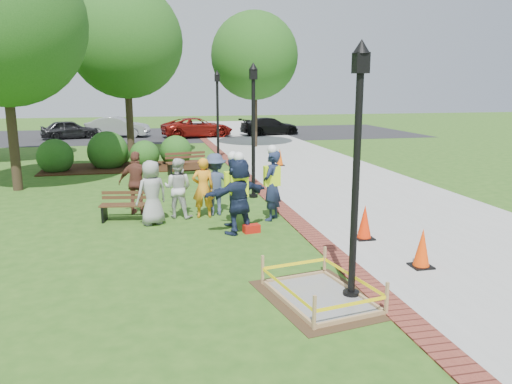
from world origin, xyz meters
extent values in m
plane|color=#285116|center=(0.00, 0.00, 0.00)|extent=(100.00, 100.00, 0.00)
cube|color=#9E9E99|center=(5.00, 10.00, 0.01)|extent=(6.00, 60.00, 0.02)
cube|color=maroon|center=(1.75, 10.00, 0.01)|extent=(0.50, 60.00, 0.03)
cube|color=#381E0F|center=(-3.00, 12.00, 0.02)|extent=(7.00, 3.00, 0.05)
cube|color=black|center=(0.00, 27.00, 0.00)|extent=(36.00, 12.00, 0.01)
cube|color=#47331E|center=(0.70, -2.96, 0.00)|extent=(2.09, 2.57, 0.01)
cube|color=gray|center=(0.70, -2.96, 0.02)|extent=(1.51, 1.99, 0.04)
cube|color=tan|center=(0.70, -2.96, 0.04)|extent=(1.65, 2.13, 0.08)
cube|color=tan|center=(0.70, -2.96, 0.28)|extent=(1.68, 2.16, 0.55)
cube|color=yellow|center=(0.70, -2.96, 0.30)|extent=(1.63, 2.11, 0.06)
cube|color=#4E361A|center=(-2.64, 2.88, 0.44)|extent=(1.49, 0.65, 0.04)
cube|color=#4E361A|center=(-2.60, 3.11, 0.66)|extent=(1.43, 0.28, 0.23)
cube|color=black|center=(-2.64, 2.88, 0.21)|extent=(1.37, 0.69, 0.42)
cube|color=#522A1C|center=(-0.49, 9.70, 0.51)|extent=(1.73, 0.79, 0.04)
cube|color=#522A1C|center=(-0.54, 9.96, 0.77)|extent=(1.65, 0.35, 0.27)
cube|color=black|center=(-0.49, 9.70, 0.25)|extent=(1.59, 0.83, 0.49)
cube|color=black|center=(3.16, -2.00, 0.03)|extent=(0.41, 0.41, 0.05)
cone|color=#FF4308|center=(3.16, -2.00, 0.43)|extent=(0.33, 0.33, 0.76)
cube|color=black|center=(2.84, -0.01, 0.03)|extent=(0.42, 0.42, 0.06)
cone|color=#F12E07|center=(2.84, -0.01, 0.45)|extent=(0.34, 0.34, 0.78)
cube|color=black|center=(3.77, 11.06, 0.03)|extent=(0.40, 0.40, 0.05)
cone|color=#F45707|center=(3.77, 11.06, 0.42)|extent=(0.31, 0.31, 0.73)
cube|color=#B7180E|center=(0.37, 1.11, 0.10)|extent=(0.43, 0.29, 0.20)
cylinder|color=black|center=(1.25, -3.00, 1.90)|extent=(0.12, 0.12, 3.80)
cube|color=black|center=(1.25, -3.00, 3.90)|extent=(0.22, 0.22, 0.32)
cone|color=black|center=(1.25, -3.00, 4.15)|extent=(0.28, 0.28, 0.22)
cylinder|color=black|center=(1.25, -3.00, 0.05)|extent=(0.28, 0.28, 0.10)
cylinder|color=black|center=(1.25, 5.00, 1.90)|extent=(0.12, 0.12, 3.80)
cube|color=black|center=(1.25, 5.00, 3.90)|extent=(0.22, 0.22, 0.32)
cone|color=black|center=(1.25, 5.00, 4.15)|extent=(0.28, 0.28, 0.22)
cylinder|color=black|center=(1.25, 5.00, 0.05)|extent=(0.28, 0.28, 0.10)
cylinder|color=black|center=(1.25, 13.00, 1.90)|extent=(0.12, 0.12, 3.80)
cube|color=black|center=(1.25, 13.00, 3.90)|extent=(0.22, 0.22, 0.32)
cone|color=black|center=(1.25, 13.00, 4.15)|extent=(0.28, 0.28, 0.22)
cylinder|color=black|center=(1.25, 13.00, 0.05)|extent=(0.28, 0.28, 0.10)
cylinder|color=#3D2D1E|center=(-6.50, 7.88, 2.29)|extent=(0.33, 0.33, 4.57)
sphere|color=#1A4B15|center=(-6.50, 7.88, 5.55)|extent=(5.45, 5.45, 5.45)
cylinder|color=#3D2D1E|center=(-2.84, 15.29, 2.33)|extent=(0.35, 0.35, 4.66)
sphere|color=#1A4B15|center=(-2.84, 15.29, 5.66)|extent=(5.48, 5.48, 5.48)
cylinder|color=#3D2D1E|center=(4.19, 18.42, 2.15)|extent=(0.35, 0.35, 4.31)
sphere|color=#1A4B15|center=(4.19, 18.42, 5.23)|extent=(5.00, 5.00, 5.00)
sphere|color=#1A4B15|center=(-5.84, 11.58, 0.00)|extent=(1.50, 1.50, 1.50)
sphere|color=#1A4B15|center=(-3.75, 12.18, 0.00)|extent=(1.75, 1.75, 1.75)
sphere|color=#1A4B15|center=(-2.18, 12.00, 0.00)|extent=(1.30, 1.30, 1.30)
sphere|color=#1A4B15|center=(-0.77, 12.53, 0.00)|extent=(1.44, 1.44, 1.44)
sphere|color=#1A4B15|center=(-3.31, 13.40, 0.00)|extent=(0.91, 0.91, 0.91)
imported|color=gray|center=(-2.00, 2.40, 0.84)|extent=(0.64, 0.55, 1.69)
imported|color=orange|center=(-0.62, 2.83, 0.83)|extent=(0.54, 0.35, 1.65)
imported|color=silver|center=(-1.29, 2.97, 0.82)|extent=(0.62, 0.53, 1.64)
imported|color=brown|center=(-2.38, 3.61, 0.89)|extent=(0.64, 0.49, 1.77)
imported|color=#36425F|center=(-0.26, 3.04, 0.86)|extent=(0.56, 0.36, 1.73)
imported|color=#1B2B47|center=(0.07, 1.14, 0.93)|extent=(0.70, 0.59, 1.86)
cube|color=#BAEA13|center=(0.07, 1.14, 1.20)|extent=(0.42, 0.26, 0.52)
sphere|color=white|center=(0.07, 1.14, 1.89)|extent=(0.25, 0.25, 0.25)
imported|color=#1C2E49|center=(1.14, 2.17, 0.94)|extent=(0.67, 0.72, 1.89)
cube|color=#BAEA13|center=(1.14, 2.17, 1.21)|extent=(0.42, 0.26, 0.52)
sphere|color=white|center=(1.14, 2.17, 1.91)|extent=(0.25, 0.25, 0.25)
imported|color=#192942|center=(0.05, 1.92, 0.89)|extent=(0.65, 0.52, 1.78)
cube|color=#BAEA13|center=(0.05, 1.92, 1.14)|extent=(0.42, 0.26, 0.52)
sphere|color=white|center=(0.05, 1.92, 1.80)|extent=(0.25, 0.25, 0.25)
imported|color=black|center=(-7.15, 25.53, 0.00)|extent=(2.85, 4.58, 1.39)
imported|color=#9E9FA3|center=(-3.99, 25.99, 0.00)|extent=(3.09, 5.10, 1.55)
imported|color=maroon|center=(1.45, 24.67, 0.00)|extent=(2.84, 4.88, 1.49)
imported|color=black|center=(6.82, 25.24, 0.00)|extent=(2.64, 4.52, 1.38)
camera|label=1|loc=(-2.07, -10.47, 3.55)|focal=35.00mm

